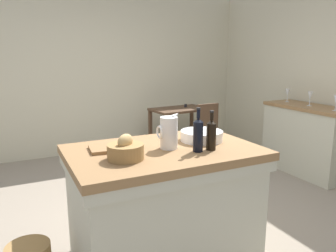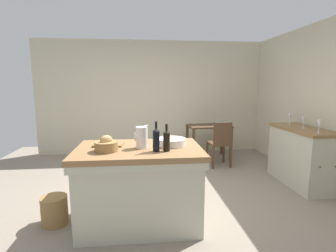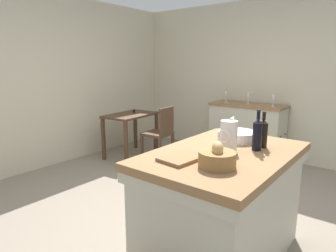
% 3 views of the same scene
% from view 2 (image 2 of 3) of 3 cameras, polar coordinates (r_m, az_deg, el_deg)
% --- Properties ---
extents(ground_plane, '(6.76, 6.76, 0.00)m').
position_cam_2_polar(ground_plane, '(3.80, -1.19, -15.74)').
color(ground_plane, gray).
extents(wall_back, '(5.32, 0.12, 2.60)m').
position_cam_2_polar(wall_back, '(6.05, -3.30, 6.33)').
color(wall_back, beige).
rests_on(wall_back, ground).
extents(island_table, '(1.40, 0.91, 0.91)m').
position_cam_2_polar(island_table, '(3.02, -6.40, -12.53)').
color(island_table, olive).
rests_on(island_table, ground).
extents(side_cabinet, '(0.52, 1.21, 0.93)m').
position_cam_2_polar(side_cabinet, '(4.65, 27.59, -6.01)').
color(side_cabinet, olive).
rests_on(side_cabinet, ground).
extents(writing_desk, '(0.95, 0.64, 0.79)m').
position_cam_2_polar(writing_desk, '(5.61, 9.09, -1.02)').
color(writing_desk, '#513826').
rests_on(writing_desk, ground).
extents(wooden_chair, '(0.43, 0.43, 0.90)m').
position_cam_2_polar(wooden_chair, '(5.10, 11.57, -3.59)').
color(wooden_chair, '#513826').
rests_on(wooden_chair, ground).
extents(pitcher, '(0.17, 0.13, 0.28)m').
position_cam_2_polar(pitcher, '(2.85, -5.91, -2.48)').
color(pitcher, white).
rests_on(pitcher, island_table).
extents(wash_bowl, '(0.34, 0.34, 0.08)m').
position_cam_2_polar(wash_bowl, '(2.97, 0.70, -3.56)').
color(wash_bowl, white).
rests_on(wash_bowl, island_table).
extents(bread_basket, '(0.25, 0.25, 0.17)m').
position_cam_2_polar(bread_basket, '(2.78, -13.63, -4.26)').
color(bread_basket, olive).
rests_on(bread_basket, island_table).
extents(cutting_board, '(0.35, 0.25, 0.02)m').
position_cam_2_polar(cutting_board, '(3.05, -13.09, -4.02)').
color(cutting_board, olive).
rests_on(cutting_board, island_table).
extents(wine_bottle_dark, '(0.07, 0.07, 0.29)m').
position_cam_2_polar(wine_bottle_dark, '(2.69, -0.33, -3.20)').
color(wine_bottle_dark, black).
rests_on(wine_bottle_dark, island_table).
extents(wine_bottle_amber, '(0.07, 0.07, 0.32)m').
position_cam_2_polar(wine_bottle_amber, '(2.69, -2.67, -2.99)').
color(wine_bottle_amber, black).
rests_on(wine_bottle_amber, island_table).
extents(wine_glass_far_left, '(0.07, 0.07, 0.19)m').
position_cam_2_polar(wine_glass_far_left, '(4.16, 30.73, 0.40)').
color(wine_glass_far_left, white).
rests_on(wine_glass_far_left, side_cabinet).
extents(wine_glass_left, '(0.07, 0.07, 0.19)m').
position_cam_2_polar(wine_glass_left, '(4.53, 28.05, 1.19)').
color(wine_glass_left, white).
rests_on(wine_glass_left, side_cabinet).
extents(wine_glass_middle, '(0.07, 0.07, 0.19)m').
position_cam_2_polar(wine_glass_middle, '(4.88, 25.59, 1.88)').
color(wine_glass_middle, white).
rests_on(wine_glass_middle, side_cabinet).
extents(wicker_hamper, '(0.29, 0.29, 0.33)m').
position_cam_2_polar(wicker_hamper, '(3.37, -24.03, -16.85)').
color(wicker_hamper, olive).
rests_on(wicker_hamper, ground).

